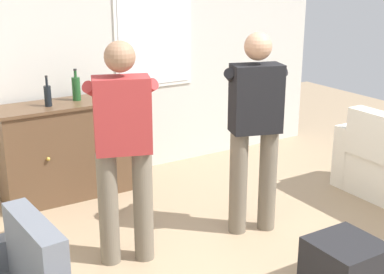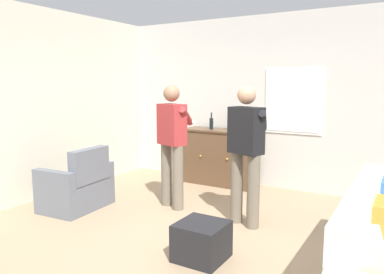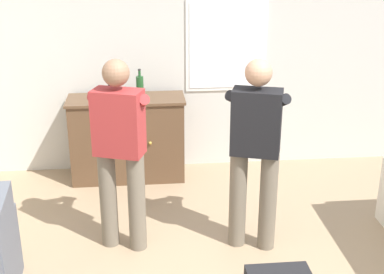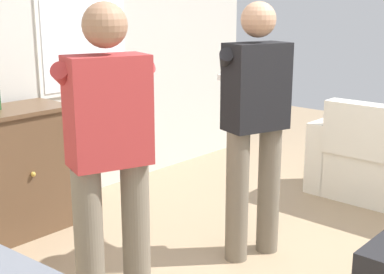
{
  "view_description": "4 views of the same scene",
  "coord_description": "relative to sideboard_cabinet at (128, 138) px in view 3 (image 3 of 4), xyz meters",
  "views": [
    {
      "loc": [
        -2.19,
        -2.49,
        2.15
      ],
      "look_at": [
        -0.31,
        0.58,
        1.01
      ],
      "focal_mm": 50.0,
      "sensor_mm": 36.0,
      "label": 1
    },
    {
      "loc": [
        2.11,
        -3.28,
        1.7
      ],
      "look_at": [
        -0.12,
        0.45,
        1.08
      ],
      "focal_mm": 35.0,
      "sensor_mm": 36.0,
      "label": 2
    },
    {
      "loc": [
        -0.51,
        -3.25,
        2.6
      ],
      "look_at": [
        -0.14,
        0.45,
        1.17
      ],
      "focal_mm": 50.0,
      "sensor_mm": 36.0,
      "label": 3
    },
    {
      "loc": [
        -2.35,
        -1.15,
        1.68
      ],
      "look_at": [
        -0.33,
        0.66,
        0.99
      ],
      "focal_mm": 50.0,
      "sensor_mm": 36.0,
      "label": 4
    }
  ],
  "objects": [
    {
      "name": "sideboard_cabinet",
      "position": [
        0.0,
        0.0,
        0.0
      ],
      "size": [
        1.27,
        0.49,
        0.94
      ],
      "color": "brown",
      "rests_on": "ground"
    },
    {
      "name": "person_standing_right",
      "position": [
        1.1,
        -1.51,
        0.47
      ],
      "size": [
        0.53,
        0.52,
        1.68
      ],
      "color": "#6B6051",
      "rests_on": "ground"
    },
    {
      "name": "person_standing_left",
      "position": [
        -0.02,
        -1.41,
        0.47
      ],
      "size": [
        0.53,
        0.52,
        1.68
      ],
      "color": "#6B6051",
      "rests_on": "ground"
    },
    {
      "name": "wall_back_with_window",
      "position": [
        0.69,
        0.36,
        0.93
      ],
      "size": [
        5.2,
        0.15,
        2.8
      ],
      "color": "beige",
      "rests_on": "ground"
    },
    {
      "name": "bottle_wine_green",
      "position": [
        0.16,
        0.04,
        0.58
      ],
      "size": [
        0.08,
        0.08,
        0.3
      ],
      "color": "#1E4C23",
      "rests_on": "sideboard_cabinet"
    },
    {
      "name": "bottle_liquor_amber",
      "position": [
        -0.15,
        -0.04,
        0.57
      ],
      "size": [
        0.07,
        0.07,
        0.28
      ],
      "color": "black",
      "rests_on": "sideboard_cabinet"
    }
  ]
}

